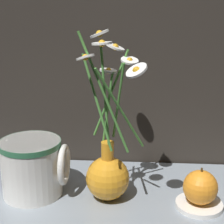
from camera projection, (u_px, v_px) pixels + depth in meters
The scene contains 6 objects.
ground_plane at pixel (113, 197), 0.85m from camera, with size 6.00×6.00×0.00m, color black.
shelf at pixel (113, 195), 0.85m from camera, with size 0.83×0.34×0.01m.
vase_with_flowers at pixel (108, 169), 0.81m from camera, with size 0.14×0.21×0.38m.
ceramic_pitcher at pixel (32, 165), 0.83m from camera, with size 0.16×0.14×0.14m.
saucer_plate at pixel (199, 205), 0.79m from camera, with size 0.10×0.10×0.01m.
orange_fruit at pixel (200, 187), 0.78m from camera, with size 0.07×0.07×0.08m.
Camera 1 is at (0.05, -0.76, 0.44)m, focal length 60.00 mm.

